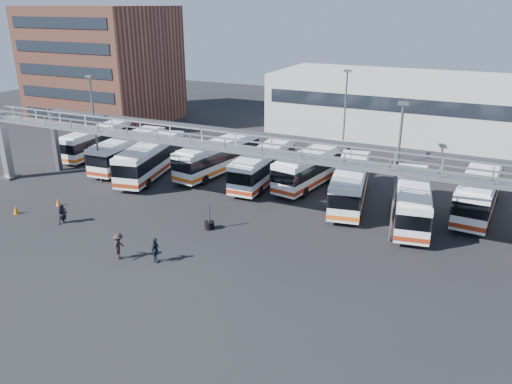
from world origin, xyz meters
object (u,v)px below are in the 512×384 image
at_px(pedestrian_b, 62,214).
at_px(tire_stack, 209,224).
at_px(pedestrian_c, 119,246).
at_px(bus_5, 313,166).
at_px(bus_6, 350,183).
at_px(bus_1, 129,150).
at_px(bus_2, 151,157).
at_px(light_pole_mid, 397,166).
at_px(light_pole_left, 95,124).
at_px(pedestrian_d, 155,250).
at_px(cone_right, 58,202).
at_px(bus_4, 263,165).
at_px(pedestrian_a, 63,213).
at_px(bus_3, 218,156).
at_px(cone_left, 16,210).
at_px(bus_7, 412,200).
at_px(bus_8, 479,191).
at_px(bus_0, 97,140).
at_px(light_pole_back, 345,115).

xyz_separation_m(pedestrian_b, tire_stack, (10.90, 4.11, -0.45)).
height_order(pedestrian_c, tire_stack, tire_stack).
height_order(bus_5, bus_6, bus_6).
distance_m(bus_1, bus_2, 4.24).
bearing_deg(light_pole_mid, bus_1, 167.87).
xyz_separation_m(light_pole_left, bus_1, (-0.58, 5.14, -3.89)).
xyz_separation_m(pedestrian_c, tire_stack, (3.07, 6.78, -0.58)).
xyz_separation_m(bus_1, tire_stack, (15.60, -9.99, -1.47)).
bearing_deg(pedestrian_d, pedestrian_c, 92.75).
bearing_deg(pedestrian_c, bus_2, 11.33).
height_order(light_pole_mid, cone_right, light_pole_mid).
height_order(bus_1, bus_4, bus_1).
height_order(bus_4, pedestrian_a, bus_4).
xyz_separation_m(bus_3, cone_left, (-9.95, -16.33, -1.50)).
relative_size(bus_7, cone_right, 16.44).
distance_m(bus_4, pedestrian_a, 18.49).
height_order(bus_8, tire_stack, bus_8).
height_order(bus_2, pedestrian_b, bus_2).
relative_size(bus_0, pedestrian_c, 5.52).
bearing_deg(cone_left, bus_0, 109.54).
bearing_deg(cone_right, bus_4, 43.62).
relative_size(bus_2, cone_left, 16.65).
distance_m(bus_3, cone_left, 19.18).
height_order(bus_1, bus_7, bus_1).
relative_size(bus_1, bus_4, 1.01).
bearing_deg(bus_8, bus_2, -168.66).
relative_size(light_pole_back, bus_2, 0.87).
distance_m(pedestrian_d, cone_left, 15.50).
bearing_deg(bus_0, bus_6, -7.69).
bearing_deg(light_pole_back, cone_right, -133.16).
height_order(light_pole_left, cone_right, light_pole_left).
bearing_deg(tire_stack, pedestrian_d, -95.33).
bearing_deg(bus_2, pedestrian_d, -64.51).
bearing_deg(pedestrian_b, cone_right, 79.18).
xyz_separation_m(bus_1, bus_8, (33.99, 2.33, 0.07)).
relative_size(light_pole_left, bus_7, 0.93).
height_order(pedestrian_b, pedestrian_d, pedestrian_d).
relative_size(bus_8, pedestrian_b, 7.04).
bearing_deg(light_pole_mid, pedestrian_c, -146.48).
bearing_deg(pedestrian_d, bus_0, 37.46).
relative_size(bus_4, pedestrian_a, 7.16).
relative_size(bus_0, bus_2, 0.89).
relative_size(bus_7, pedestrian_c, 5.85).
xyz_separation_m(bus_2, pedestrian_a, (0.58, -12.41, -1.16)).
height_order(light_pole_mid, bus_2, light_pole_mid).
relative_size(light_pole_left, bus_8, 0.89).
bearing_deg(bus_6, bus_8, 3.84).
xyz_separation_m(pedestrian_a, pedestrian_c, (7.97, -2.89, 0.18)).
bearing_deg(cone_right, cone_left, -123.57).
bearing_deg(cone_right, light_pole_back, 46.84).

